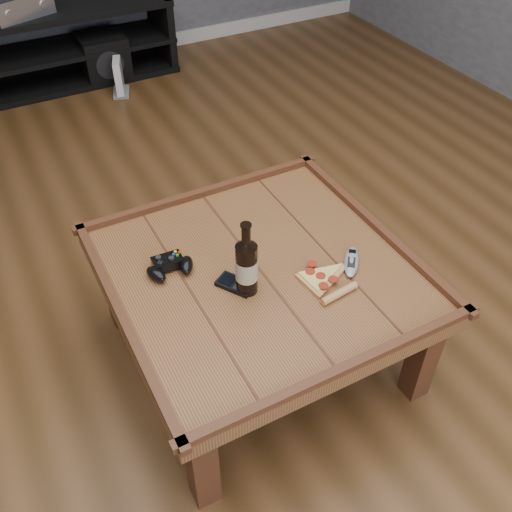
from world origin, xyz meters
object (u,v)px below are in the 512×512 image
game_controller (170,266)px  pizza_slice (323,280)px  beer_bottle (247,265)px  game_console (119,78)px  subwoofer (104,57)px  av_receiver (14,3)px  coffee_table (260,282)px  smartphone (236,284)px  remote_control (351,262)px  media_console (69,46)px

game_controller → pizza_slice: bearing=-30.9°
beer_bottle → game_console: beer_bottle is taller
game_controller → subwoofer: game_controller is taller
game_controller → av_receiver: (-0.01, 2.61, 0.09)m
pizza_slice → game_console: 2.58m
coffee_table → game_console: coffee_table is taller
smartphone → remote_control: (0.40, -0.09, 0.00)m
pizza_slice → av_receiver: 2.93m
coffee_table → pizza_slice: pizza_slice is taller
media_console → pizza_slice: bearing=-86.9°
pizza_slice → game_console: bearing=81.7°
media_console → game_controller: bearing=-96.0°
smartphone → media_console: bearing=55.5°
av_receiver → remote_control: bearing=-98.7°
media_console → subwoofer: media_console is taller
pizza_slice → game_controller: bearing=139.3°
pizza_slice → subwoofer: (0.05, 2.83, -0.31)m
subwoofer → coffee_table: bearing=-93.0°
coffee_table → subwoofer: size_ratio=3.28×
av_receiver → coffee_table: bearing=-104.1°
media_console → game_console: bearing=-58.3°
remote_control → media_console: bearing=134.2°
game_console → media_console: bearing=140.9°
coffee_table → game_console: bearing=84.8°
beer_bottle → pizza_slice: size_ratio=1.03×
beer_bottle → smartphone: size_ratio=1.95×
remote_control → game_console: size_ratio=0.65×
coffee_table → smartphone: bearing=-163.3°
av_receiver → pizza_slice: bearing=-101.3°
game_console → smartphone: bearing=-78.4°
smartphone → av_receiver: size_ratio=0.30×
pizza_slice → smartphone: (-0.27, 0.12, -0.00)m
av_receiver → game_controller: bearing=-109.8°
subwoofer → remote_control: bearing=-86.8°
pizza_slice → subwoofer: size_ratio=0.85×
pizza_slice → beer_bottle: bearing=153.1°
smartphone → subwoofer: (0.31, 2.71, -0.31)m
pizza_slice → av_receiver: size_ratio=0.57×
media_console → game_console: 0.43m
game_controller → av_receiver: av_receiver is taller
media_console → game_console: (0.22, -0.35, -0.14)m
beer_bottle → subwoofer: beer_bottle is taller
beer_bottle → av_receiver: 2.82m
media_console → av_receiver: (-0.28, -0.00, 0.32)m
remote_control → subwoofer: 2.82m
remote_control → subwoofer: size_ratio=0.49×
remote_control → av_receiver: (-0.57, 2.87, 0.11)m
coffee_table → pizza_slice: (0.16, -0.15, 0.07)m
pizza_slice → av_receiver: av_receiver is taller
remote_control → game_console: bearing=130.1°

